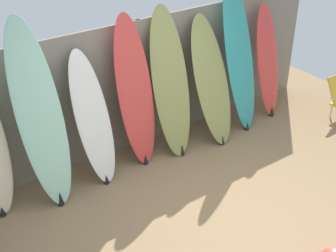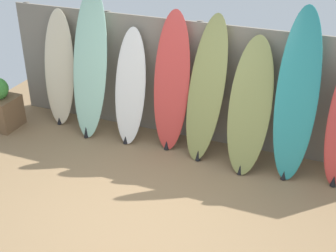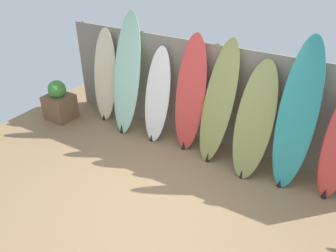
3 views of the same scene
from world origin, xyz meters
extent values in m
plane|color=#8E704C|center=(0.00, 0.00, 0.00)|extent=(7.68, 7.68, 0.00)
cube|color=gray|center=(0.00, 2.00, 0.90)|extent=(6.08, 0.04, 1.80)
cylinder|color=#6C655B|center=(-2.88, 2.04, 0.90)|extent=(0.10, 0.10, 1.80)
cylinder|color=#6C655B|center=(-1.44, 2.04, 0.90)|extent=(0.10, 0.10, 1.80)
cylinder|color=#6C655B|center=(0.00, 2.04, 0.90)|extent=(0.10, 0.10, 1.80)
cylinder|color=#6C655B|center=(1.44, 2.04, 0.90)|extent=(0.10, 0.10, 1.80)
ellipsoid|color=beige|center=(-2.18, 1.73, 0.91)|extent=(0.54, 0.44, 1.81)
cone|color=black|center=(-2.18, 1.57, 0.07)|extent=(0.08, 0.08, 0.11)
ellipsoid|color=#9ED6BC|center=(-1.55, 1.62, 1.10)|extent=(0.59, 0.68, 2.19)
cone|color=black|center=(-1.55, 1.35, 0.10)|extent=(0.08, 0.08, 0.18)
ellipsoid|color=white|center=(-0.91, 1.64, 0.84)|extent=(0.53, 0.60, 1.67)
cone|color=black|center=(-0.91, 1.41, 0.07)|extent=(0.08, 0.08, 0.12)
ellipsoid|color=#D13D38|center=(-0.27, 1.67, 0.99)|extent=(0.55, 0.50, 1.99)
cone|color=black|center=(-0.27, 1.48, 0.08)|extent=(0.08, 0.08, 0.14)
ellipsoid|color=olive|center=(0.25, 1.64, 0.99)|extent=(0.60, 0.71, 1.98)
cone|color=black|center=(0.25, 1.36, 0.09)|extent=(0.08, 0.08, 0.16)
ellipsoid|color=olive|center=(0.89, 1.55, 0.88)|extent=(0.59, 0.72, 1.77)
cone|color=black|center=(0.89, 1.25, 0.08)|extent=(0.08, 0.08, 0.13)
ellipsoid|color=teal|center=(1.45, 1.62, 1.10)|extent=(0.59, 0.71, 2.20)
cone|color=black|center=(1.45, 1.34, 0.07)|extent=(0.08, 0.08, 0.12)
cone|color=black|center=(2.07, 1.43, 0.08)|extent=(0.08, 0.08, 0.15)
cube|color=brown|center=(-2.98, 1.18, 0.25)|extent=(0.53, 0.49, 0.50)
camera|label=1|loc=(-3.01, -2.89, 3.64)|focal=50.00mm
camera|label=2|loc=(1.95, -3.98, 3.56)|focal=50.00mm
camera|label=3|loc=(1.95, -2.79, 3.35)|focal=35.00mm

